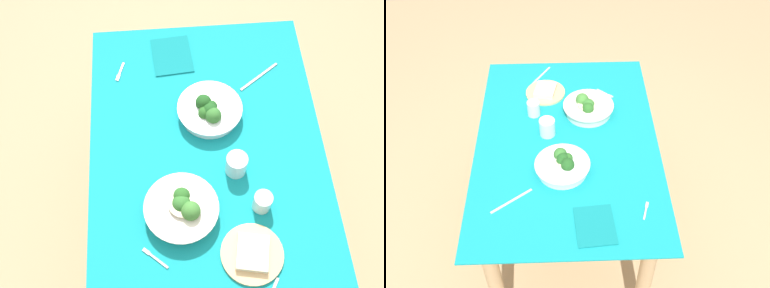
% 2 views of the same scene
% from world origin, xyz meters
% --- Properties ---
extents(ground_plane, '(6.00, 6.00, 0.00)m').
position_xyz_m(ground_plane, '(0.00, 0.00, 0.00)').
color(ground_plane, tan).
extents(dining_table, '(1.32, 0.89, 0.77)m').
position_xyz_m(dining_table, '(0.00, 0.00, 0.64)').
color(dining_table, teal).
rests_on(dining_table, ground_plane).
extents(broccoli_bowl_far, '(0.25, 0.25, 0.09)m').
position_xyz_m(broccoli_bowl_far, '(-0.19, 0.02, 0.81)').
color(broccoli_bowl_far, white).
rests_on(broccoli_bowl_far, dining_table).
extents(broccoli_bowl_near, '(0.26, 0.26, 0.10)m').
position_xyz_m(broccoli_bowl_near, '(0.20, -0.11, 0.81)').
color(broccoli_bowl_near, silver).
rests_on(broccoli_bowl_near, dining_table).
extents(bread_side_plate, '(0.21, 0.21, 0.04)m').
position_xyz_m(bread_side_plate, '(0.37, 0.11, 0.79)').
color(bread_side_plate, '#D6B27A').
rests_on(bread_side_plate, dining_table).
extents(water_glass_center, '(0.07, 0.07, 0.08)m').
position_xyz_m(water_glass_center, '(0.20, 0.17, 0.81)').
color(water_glass_center, silver).
rests_on(water_glass_center, dining_table).
extents(water_glass_side, '(0.08, 0.08, 0.09)m').
position_xyz_m(water_glass_side, '(0.05, 0.10, 0.82)').
color(water_glass_side, silver).
rests_on(water_glass_side, dining_table).
extents(fork_by_far_bowl, '(0.09, 0.04, 0.00)m').
position_xyz_m(fork_by_far_bowl, '(-0.43, -0.33, 0.78)').
color(fork_by_far_bowl, '#B7B7BC').
rests_on(fork_by_far_bowl, dining_table).
extents(fork_by_near_bowl, '(0.08, 0.09, 0.00)m').
position_xyz_m(fork_by_near_bowl, '(0.36, -0.22, 0.78)').
color(fork_by_near_bowl, '#B7B7BC').
rests_on(fork_by_near_bowl, dining_table).
extents(table_knife_left, '(0.13, 0.17, 0.00)m').
position_xyz_m(table_knife_left, '(-0.36, 0.25, 0.78)').
color(table_knife_left, '#B7B7BC').
rests_on(table_knife_left, dining_table).
extents(napkin_folded_upper, '(0.21, 0.18, 0.01)m').
position_xyz_m(napkin_folded_upper, '(-0.50, -0.11, 0.78)').
color(napkin_folded_upper, '#0F777D').
rests_on(napkin_folded_upper, dining_table).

